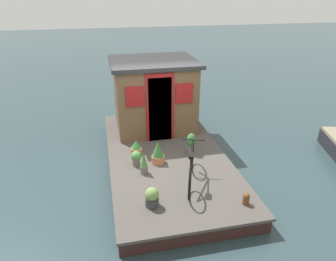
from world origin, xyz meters
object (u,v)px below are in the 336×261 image
object	(u,v)px
mooring_bollard	(246,198)
bicycle	(191,167)
potted_plant_geranium	(191,144)
potted_plant_ivy	(158,153)
potted_plant_fern	(152,197)
houseboat_cabin	(154,94)
potted_plant_thyme	(136,158)
potted_plant_basil	(144,163)
potted_plant_sage	(136,147)

from	to	relation	value
mooring_bollard	bicycle	bearing A→B (deg)	41.44
mooring_bollard	potted_plant_geranium	bearing A→B (deg)	12.00
potted_plant_ivy	potted_plant_fern	bearing A→B (deg)	165.26
houseboat_cabin	potted_plant_thyme	bearing A→B (deg)	158.96
potted_plant_geranium	mooring_bollard	xyz separation A→B (m)	(-2.12, -0.45, -0.13)
potted_plant_basil	potted_plant_ivy	size ratio (longest dim) A/B	0.96
houseboat_cabin	potted_plant_fern	bearing A→B (deg)	169.24
bicycle	potted_plant_ivy	size ratio (longest dim) A/B	2.97
potted_plant_sage	mooring_bollard	world-z (taller)	potted_plant_sage
potted_plant_basil	potted_plant_ivy	world-z (taller)	potted_plant_ivy
potted_plant_thyme	potted_plant_sage	bearing A→B (deg)	-7.45
potted_plant_sage	potted_plant_ivy	size ratio (longest dim) A/B	0.64
bicycle	potted_plant_fern	world-z (taller)	bicycle
bicycle	potted_plant_sage	size ratio (longest dim) A/B	4.66
bicycle	potted_plant_basil	world-z (taller)	bicycle
houseboat_cabin	bicycle	world-z (taller)	houseboat_cabin
houseboat_cabin	potted_plant_ivy	size ratio (longest dim) A/B	4.24
houseboat_cabin	potted_plant_thyme	size ratio (longest dim) A/B	6.77
houseboat_cabin	potted_plant_sage	xyz separation A→B (m)	(-1.51, 0.72, -0.82)
potted_plant_ivy	houseboat_cabin	bearing A→B (deg)	-7.76
potted_plant_sage	potted_plant_geranium	bearing A→B (deg)	-101.39
houseboat_cabin	potted_plant_basil	size ratio (longest dim) A/B	4.39
potted_plant_ivy	bicycle	bearing A→B (deg)	-150.66
houseboat_cabin	bicycle	size ratio (longest dim) A/B	1.42
potted_plant_geranium	potted_plant_fern	bearing A→B (deg)	144.75
potted_plant_fern	potted_plant_thyme	distance (m)	1.53
potted_plant_geranium	mooring_bollard	bearing A→B (deg)	-168.00
potted_plant_geranium	potted_plant_sage	size ratio (longest dim) A/B	1.52
potted_plant_fern	potted_plant_sage	distance (m)	2.06
bicycle	mooring_bollard	bearing A→B (deg)	-138.56
potted_plant_thyme	potted_plant_basil	size ratio (longest dim) A/B	0.65
potted_plant_fern	potted_plant_basil	bearing A→B (deg)	-0.88
potted_plant_basil	mooring_bollard	distance (m)	2.25
potted_plant_fern	potted_plant_geranium	world-z (taller)	potted_plant_geranium
potted_plant_basil	potted_plant_sage	xyz separation A→B (m)	(0.93, 0.06, -0.09)
houseboat_cabin	potted_plant_basil	bearing A→B (deg)	164.81
houseboat_cabin	potted_plant_fern	world-z (taller)	houseboat_cabin
houseboat_cabin	potted_plant_sage	world-z (taller)	houseboat_cabin
potted_plant_sage	mooring_bollard	size ratio (longest dim) A/B	1.48
potted_plant_fern	potted_plant_thyme	xyz separation A→B (m)	(1.53, 0.11, -0.00)
potted_plant_geranium	potted_plant_thyme	bearing A→B (deg)	101.15
potted_plant_fern	potted_plant_thyme	size ratio (longest dim) A/B	1.13
potted_plant_sage	potted_plant_ivy	xyz separation A→B (m)	(-0.55, -0.44, 0.09)
potted_plant_thyme	potted_plant_basil	distance (m)	0.42
potted_plant_basil	bicycle	bearing A→B (deg)	-121.37
bicycle	potted_plant_fern	size ratio (longest dim) A/B	4.22
potted_plant_geranium	potted_plant_basil	bearing A→B (deg)	117.84
houseboat_cabin	potted_plant_ivy	xyz separation A→B (m)	(-2.06, 0.28, -0.72)
houseboat_cabin	potted_plant_basil	distance (m)	2.63
potted_plant_basil	potted_plant_geranium	bearing A→B (deg)	-62.16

